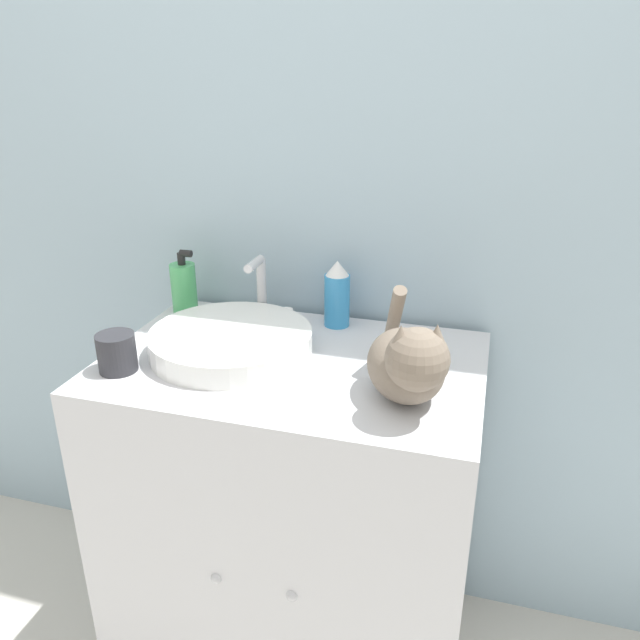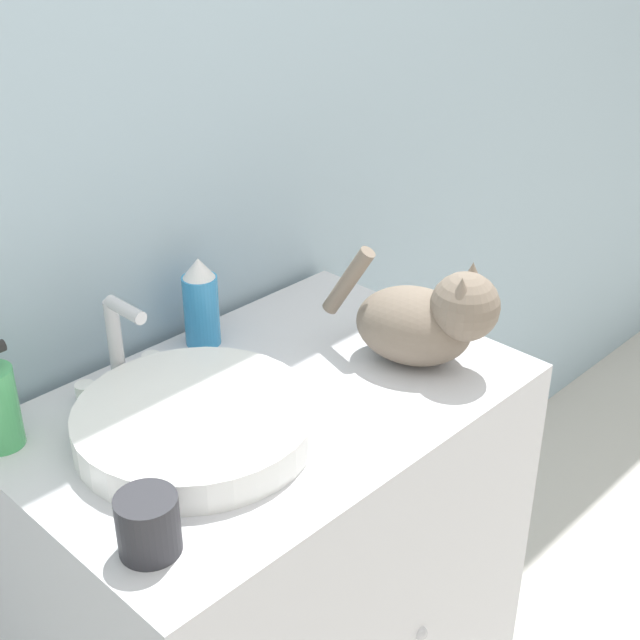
{
  "view_description": "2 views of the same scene",
  "coord_description": "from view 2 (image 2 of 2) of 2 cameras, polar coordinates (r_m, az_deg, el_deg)",
  "views": [
    {
      "loc": [
        0.39,
        -0.89,
        1.46
      ],
      "look_at": [
        0.06,
        0.27,
        0.96
      ],
      "focal_mm": 35.0,
      "sensor_mm": 36.0,
      "label": 1
    },
    {
      "loc": [
        -0.8,
        -0.62,
        1.65
      ],
      "look_at": [
        0.07,
        0.23,
        0.99
      ],
      "focal_mm": 50.0,
      "sensor_mm": 36.0,
      "label": 2
    }
  ],
  "objects": [
    {
      "name": "wall_back",
      "position": [
        1.51,
        -12.19,
        12.45
      ],
      "size": [
        6.0,
        0.05,
        2.5
      ],
      "color": "#9EB7C6",
      "rests_on": "ground_plane"
    },
    {
      "name": "vanity_cabinet",
      "position": [
        1.71,
        -2.91,
        -17.09
      ],
      "size": [
        0.83,
        0.56,
        0.86
      ],
      "color": "silver",
      "rests_on": "ground_plane"
    },
    {
      "name": "sink_basin",
      "position": [
        1.35,
        -7.98,
        -6.52
      ],
      "size": [
        0.36,
        0.36,
        0.05
      ],
      "color": "white",
      "rests_on": "vanity_cabinet"
    },
    {
      "name": "faucet",
      "position": [
        1.46,
        -12.75,
        -1.93
      ],
      "size": [
        0.16,
        0.1,
        0.17
      ],
      "color": "silver",
      "rests_on": "vanity_cabinet"
    },
    {
      "name": "cat",
      "position": [
        1.51,
        6.85,
        0.07
      ],
      "size": [
        0.21,
        0.32,
        0.19
      ],
      "rotation": [
        0.0,
        0.0,
        -1.22
      ],
      "color": "#7A6B5B",
      "rests_on": "vanity_cabinet"
    },
    {
      "name": "spray_bottle",
      "position": [
        1.57,
        -7.63,
        1.1
      ],
      "size": [
        0.06,
        0.06,
        0.17
      ],
      "color": "#338CCC",
      "rests_on": "vanity_cabinet"
    },
    {
      "name": "cup",
      "position": [
        1.16,
        -10.94,
        -12.72
      ],
      "size": [
        0.08,
        0.08,
        0.08
      ],
      "color": "#2D2D33",
      "rests_on": "vanity_cabinet"
    }
  ]
}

